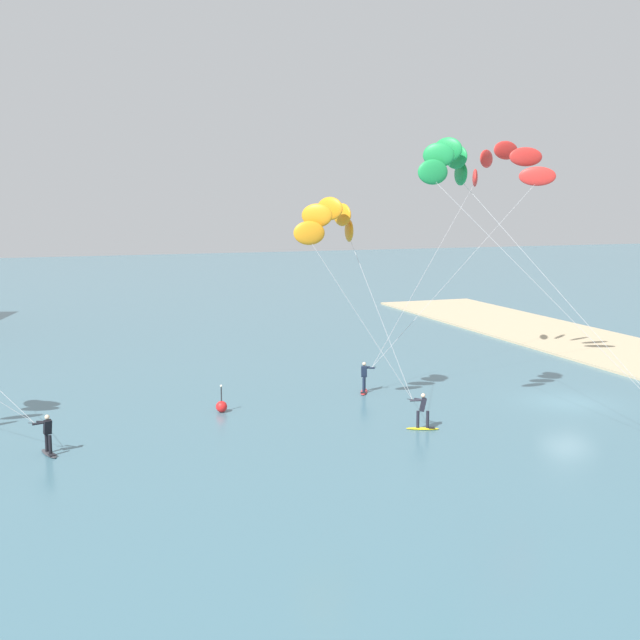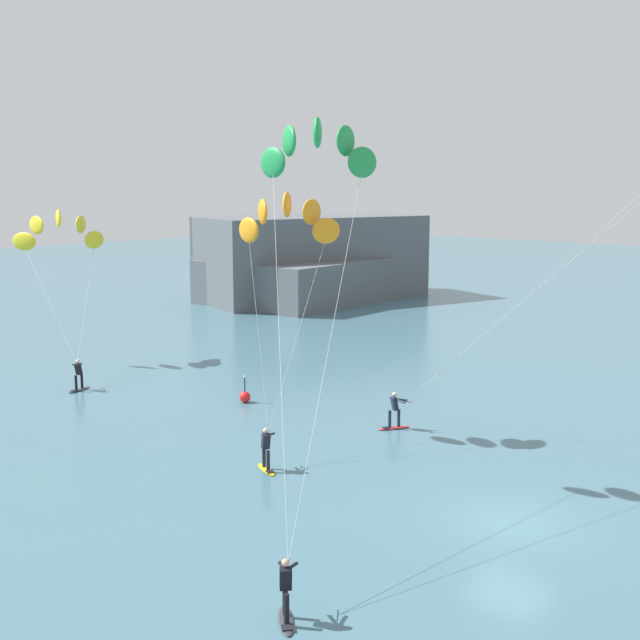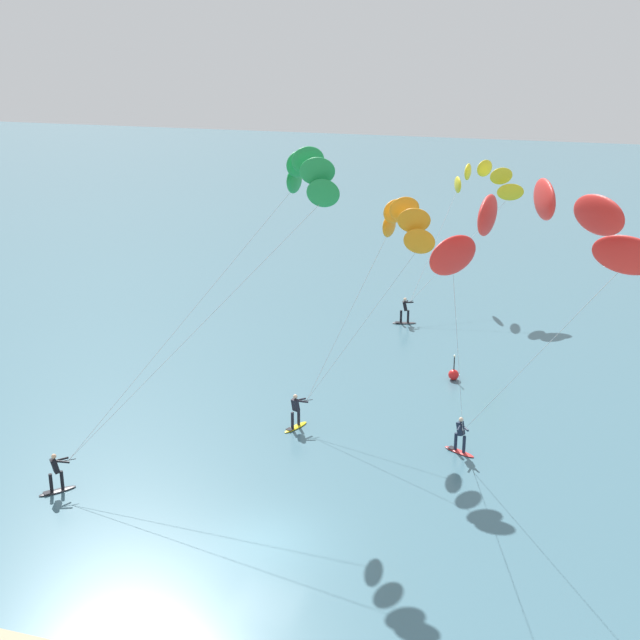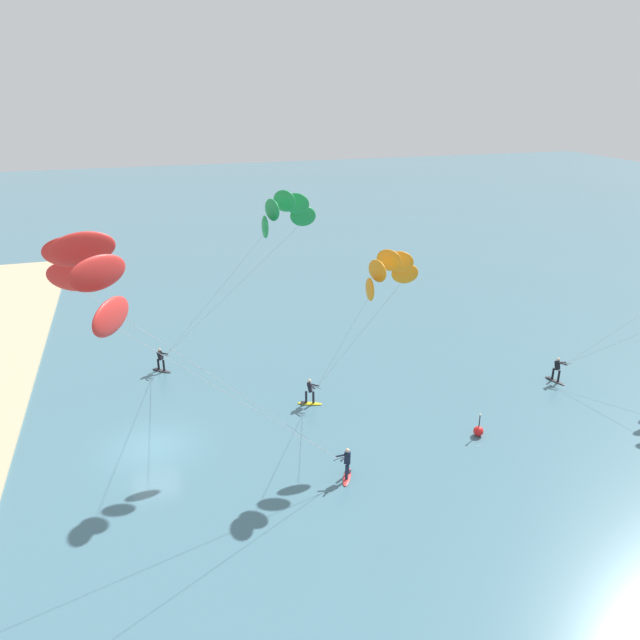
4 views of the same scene
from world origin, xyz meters
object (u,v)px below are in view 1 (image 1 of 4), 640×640
Objects in this scene: kitesurfer_mid_water at (501,171)px; marker_buoy at (222,406)px; kitesurfer_nearshore at (459,175)px; kitesurfer_downwind at (334,230)px.

marker_buoy is at bearing 104.11° from kitesurfer_mid_water.
kitesurfer_nearshore reaches higher than kitesurfer_downwind.
marker_buoy is (2.11, 5.11, -8.65)m from kitesurfer_downwind.
kitesurfer_mid_water is at bearing -75.89° from marker_buoy.
kitesurfer_nearshore is at bearing -118.54° from marker_buoy.
kitesurfer_downwind is (-6.68, 13.10, -3.07)m from kitesurfer_mid_water.
kitesurfer_downwind is at bearing 55.62° from kitesurfer_nearshore.
kitesurfer_nearshore is at bearing 140.09° from kitesurfer_mid_water.
kitesurfer_nearshore is 12.98m from kitesurfer_mid_water.
kitesurfer_mid_water reaches higher than kitesurfer_downwind.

